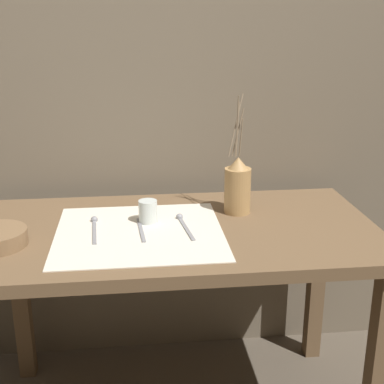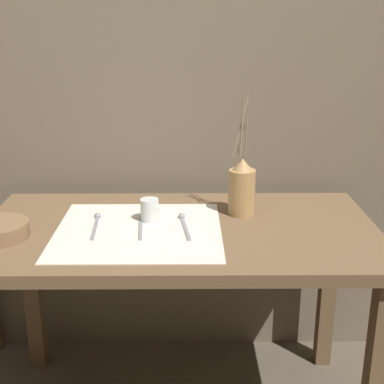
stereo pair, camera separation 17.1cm
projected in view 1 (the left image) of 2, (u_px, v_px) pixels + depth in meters
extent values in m
cube|color=#6B5E4C|center=(167.00, 67.00, 2.03)|extent=(7.00, 0.06, 2.40)
cube|color=brown|center=(179.00, 233.00, 1.75)|extent=(1.31, 0.70, 0.04)
cube|color=brown|center=(378.00, 368.00, 1.66)|extent=(0.06, 0.06, 0.69)
cube|color=brown|center=(21.00, 298.00, 2.07)|extent=(0.06, 0.06, 0.69)
cube|color=brown|center=(316.00, 282.00, 2.20)|extent=(0.06, 0.06, 0.69)
cube|color=beige|center=(139.00, 233.00, 1.70)|extent=(0.53, 0.50, 0.00)
cylinder|color=#A87F4C|center=(237.00, 191.00, 1.86)|extent=(0.09, 0.09, 0.16)
cone|color=#A87F4C|center=(238.00, 163.00, 1.82)|extent=(0.07, 0.07, 0.04)
cylinder|color=#847056|center=(238.00, 132.00, 1.80)|extent=(0.04, 0.02, 0.16)
cylinder|color=#847056|center=(241.00, 137.00, 1.81)|extent=(0.01, 0.02, 0.13)
cylinder|color=#847056|center=(237.00, 126.00, 1.79)|extent=(0.01, 0.03, 0.21)
cylinder|color=#847056|center=(236.00, 125.00, 1.79)|extent=(0.06, 0.05, 0.21)
cylinder|color=#847056|center=(237.00, 130.00, 1.79)|extent=(0.01, 0.01, 0.19)
cylinder|color=silver|center=(148.00, 212.00, 1.77)|extent=(0.06, 0.06, 0.08)
cube|color=gray|center=(94.00, 232.00, 1.70)|extent=(0.02, 0.20, 0.00)
sphere|color=gray|center=(94.00, 220.00, 1.79)|extent=(0.02, 0.02, 0.02)
cube|color=gray|center=(141.00, 230.00, 1.71)|extent=(0.03, 0.20, 0.00)
cube|color=gray|center=(186.00, 228.00, 1.72)|extent=(0.04, 0.20, 0.00)
sphere|color=gray|center=(179.00, 217.00, 1.81)|extent=(0.02, 0.02, 0.02)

